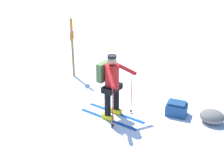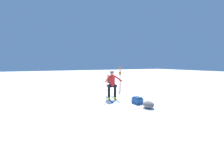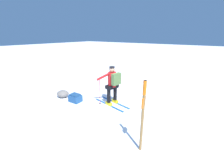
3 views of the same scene
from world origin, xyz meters
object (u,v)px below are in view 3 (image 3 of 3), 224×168
at_px(skier, 112,83).
at_px(dropped_backpack, 75,98).
at_px(trail_marker, 143,111).
at_px(rock_boulder, 63,94).

relative_size(skier, dropped_backpack, 3.26).
xyz_separation_m(trail_marker, rock_boulder, (-4.40, 0.93, -0.94)).
bearing_deg(trail_marker, rock_boulder, 168.10).
xyz_separation_m(skier, rock_boulder, (-2.29, -0.76, -0.76)).
distance_m(trail_marker, rock_boulder, 4.59).
xyz_separation_m(skier, trail_marker, (2.11, -1.69, 0.18)).
bearing_deg(trail_marker, dropped_backpack, 165.23).
height_order(trail_marker, rock_boulder, trail_marker).
height_order(dropped_backpack, rock_boulder, dropped_backpack).
distance_m(skier, rock_boulder, 2.53).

